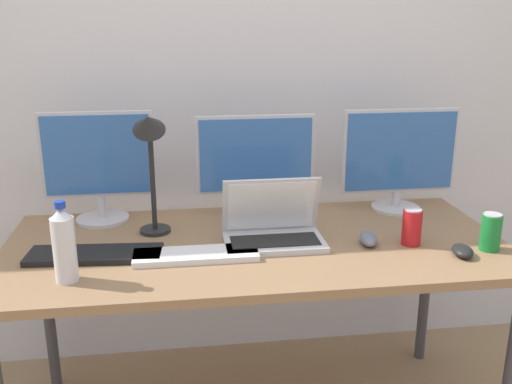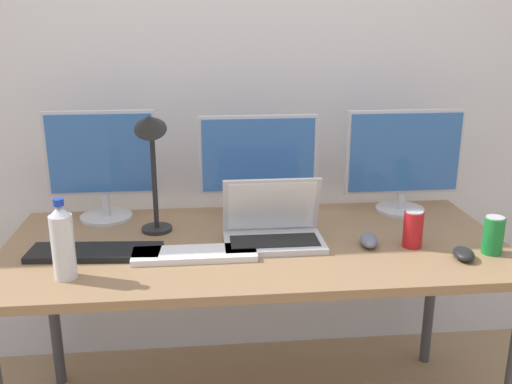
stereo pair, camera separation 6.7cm
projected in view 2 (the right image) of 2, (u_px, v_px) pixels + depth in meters
name	position (u px, v px, depth m)	size (l,w,h in m)	color
wall_back	(242.00, 63.00, 2.36)	(7.00, 0.08, 2.60)	silver
work_desk	(256.00, 258.00, 1.98)	(1.71, 0.78, 0.74)	#424247
monitor_left	(102.00, 162.00, 2.13)	(0.41, 0.20, 0.42)	silver
monitor_center	(258.00, 161.00, 2.17)	(0.45, 0.17, 0.39)	silver
monitor_right	(404.00, 159.00, 2.22)	(0.46, 0.19, 0.40)	silver
laptop_silver	(273.00, 228.00, 1.95)	(0.34, 0.22, 0.22)	silver
keyboard_main	(95.00, 252.00, 1.85)	(0.43, 0.14, 0.02)	black
keyboard_aux	(195.00, 254.00, 1.84)	(0.40, 0.12, 0.02)	white
mouse_by_keyboard	(369.00, 240.00, 1.92)	(0.06, 0.11, 0.04)	slate
mouse_by_laptop	(464.00, 254.00, 1.82)	(0.07, 0.10, 0.03)	black
water_bottle	(63.00, 242.00, 1.66)	(0.07, 0.07, 0.25)	silver
soda_can_near_keyboard	(493.00, 235.00, 1.85)	(0.07, 0.07, 0.13)	#197F33
soda_can_by_laptop	(413.00, 229.00, 1.91)	(0.07, 0.07, 0.13)	red
desk_lamp	(152.00, 148.00, 1.93)	(0.11, 0.18, 0.46)	black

